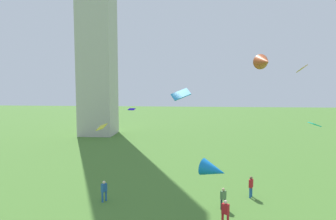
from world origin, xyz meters
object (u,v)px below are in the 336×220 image
monument_obelisk (96,4)px  kite_flying_5 (102,127)px  person_1 (251,185)px  kite_flying_6 (264,62)px  kite_flying_1 (181,94)px  person_0 (104,190)px  kite_flying_3 (213,170)px  person_3 (223,197)px  kite_flying_0 (132,109)px  kite_flying_4 (302,69)px  person_2 (225,212)px  kite_flying_2 (314,124)px

monument_obelisk → kite_flying_5: (7.71, -22.16, -19.45)m
person_1 → kite_flying_6: (0.92, 0.46, 10.29)m
person_1 → kite_flying_1: bearing=-76.9°
person_0 → monument_obelisk: bearing=-128.9°
monument_obelisk → kite_flying_3: size_ratio=21.86×
person_3 → kite_flying_5: bearing=-79.1°
kite_flying_0 → kite_flying_5: (-2.46, -4.49, -1.65)m
monument_obelisk → person_3: (20.24, -32.02, -23.23)m
monument_obelisk → person_3: bearing=-57.7°
kite_flying_4 → person_0: bearing=-24.1°
kite_flying_0 → person_2: bearing=137.9°
person_1 → kite_flying_2: (8.27, 8.40, 4.12)m
kite_flying_0 → kite_flying_6: 18.32m
person_0 → person_1: (11.99, 1.96, 0.04)m
kite_flying_3 → person_3: bearing=1.4°
person_3 → kite_flying_2: kite_flying_2 is taller
kite_flying_0 → kite_flying_1: (6.65, -10.44, 2.24)m
monument_obelisk → person_1: 43.84m
kite_flying_1 → kite_flying_4: size_ratio=1.35×
monument_obelisk → kite_flying_5: bearing=-70.8°
kite_flying_3 → kite_flying_5: kite_flying_5 is taller
person_1 → kite_flying_6: 10.34m
person_1 → kite_flying_5: kite_flying_5 is taller
kite_flying_1 → kite_flying_6: (6.89, -0.87, 2.71)m
kite_flying_2 → kite_flying_4: 7.13m
monument_obelisk → kite_flying_4: 39.54m
person_3 → kite_flying_6: (3.47, 3.04, 10.37)m
person_1 → kite_flying_2: size_ratio=1.26×
person_2 → kite_flying_4: bearing=87.1°
kite_flying_4 → kite_flying_5: 21.74m
person_2 → person_3: 2.76m
kite_flying_6 → person_1: bearing=-160.8°
monument_obelisk → kite_flying_0: monument_obelisk is taller
kite_flying_0 → kite_flying_2: bearing=-171.5°
person_1 → kite_flying_5: (-15.08, 7.28, 3.69)m
kite_flying_5 → monument_obelisk: bearing=145.7°
kite_flying_2 → kite_flying_3: 17.36m
person_1 → person_3: (-2.54, -2.57, -0.08)m
monument_obelisk → kite_flying_6: monument_obelisk is taller
kite_flying_6 → kite_flying_3: bearing=-139.7°
person_3 → kite_flying_6: bearing=-179.7°
person_1 → person_2: person_2 is taller
person_0 → kite_flying_3: bearing=106.6°
monument_obelisk → kite_flying_3: 44.05m
monument_obelisk → kite_flying_1: size_ratio=26.01×
kite_flying_6 → kite_flying_0: bearing=132.7°
person_1 → kite_flying_1: size_ratio=0.96×
kite_flying_2 → kite_flying_6: kite_flying_6 is taller
person_0 → kite_flying_1: kite_flying_1 is taller
monument_obelisk → person_3: size_ratio=29.37×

